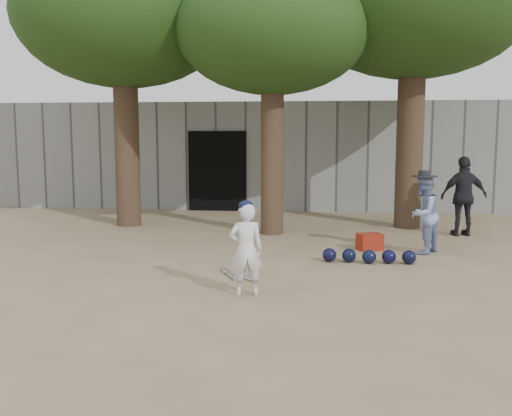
# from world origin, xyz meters

# --- Properties ---
(ground) EXTENTS (70.00, 70.00, 0.00)m
(ground) POSITION_xyz_m (0.00, 0.00, 0.00)
(ground) COLOR #937C5E
(ground) RESTS_ON ground
(boy_player) EXTENTS (0.50, 0.38, 1.21)m
(boy_player) POSITION_xyz_m (0.64, -0.55, 0.60)
(boy_player) COLOR silver
(boy_player) RESTS_ON ground
(spectator_blue) EXTENTS (0.82, 0.86, 1.40)m
(spectator_blue) POSITION_xyz_m (3.40, 2.43, 0.70)
(spectator_blue) COLOR #7B8CBE
(spectator_blue) RESTS_ON ground
(spectator_dark) EXTENTS (1.02, 0.56, 1.65)m
(spectator_dark) POSITION_xyz_m (4.57, 4.36, 0.83)
(spectator_dark) COLOR black
(spectator_dark) RESTS_ON ground
(red_bag) EXTENTS (0.50, 0.45, 0.30)m
(red_bag) POSITION_xyz_m (2.51, 2.63, 0.15)
(red_bag) COLOR maroon
(red_bag) RESTS_ON ground
(back_building) EXTENTS (16.00, 5.24, 3.00)m
(back_building) POSITION_xyz_m (-0.00, 10.33, 1.50)
(back_building) COLOR gray
(back_building) RESTS_ON ground
(helmet_row) EXTENTS (1.51, 0.30, 0.23)m
(helmet_row) POSITION_xyz_m (2.40, 1.53, 0.12)
(helmet_row) COLOR black
(helmet_row) RESTS_ON ground
(bat_pile) EXTENTS (0.64, 0.72, 0.06)m
(bat_pile) POSITION_xyz_m (0.34, 0.39, 0.03)
(bat_pile) COLOR #B8B9BF
(bat_pile) RESTS_ON ground
(tree_row) EXTENTS (11.40, 5.80, 6.69)m
(tree_row) POSITION_xyz_m (0.74, 5.02, 4.69)
(tree_row) COLOR brown
(tree_row) RESTS_ON ground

